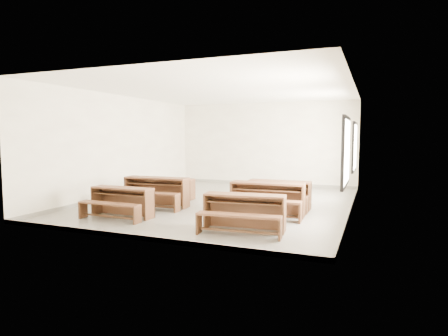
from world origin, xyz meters
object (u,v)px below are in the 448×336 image
at_px(desk_set_5, 279,192).
at_px(desk_set_4, 267,196).
at_px(desk_set_0, 121,200).
at_px(desk_set_2, 172,187).
at_px(desk_set_1, 156,190).
at_px(desk_set_3, 244,210).

bearing_deg(desk_set_5, desk_set_4, -94.08).
height_order(desk_set_0, desk_set_2, desk_set_0).
relative_size(desk_set_2, desk_set_4, 0.77).
xyz_separation_m(desk_set_0, desk_set_1, (0.06, 1.43, 0.06)).
distance_m(desk_set_2, desk_set_5, 3.42).
bearing_deg(desk_set_5, desk_set_0, -143.58).
distance_m(desk_set_1, desk_set_4, 3.11).
relative_size(desk_set_2, desk_set_3, 0.81).
distance_m(desk_set_0, desk_set_5, 4.05).
relative_size(desk_set_0, desk_set_1, 0.86).
distance_m(desk_set_3, desk_set_5, 2.57).
distance_m(desk_set_3, desk_set_4, 1.58).
bearing_deg(desk_set_3, desk_set_1, 147.62).
relative_size(desk_set_3, desk_set_5, 1.05).
xyz_separation_m(desk_set_1, desk_set_5, (3.17, 1.01, -0.04)).
height_order(desk_set_1, desk_set_3, desk_set_1).
bearing_deg(desk_set_5, desk_set_1, -162.93).
height_order(desk_set_1, desk_set_4, desk_set_4).
height_order(desk_set_2, desk_set_4, desk_set_4).
relative_size(desk_set_3, desk_set_4, 0.94).
bearing_deg(desk_set_3, desk_set_4, 82.87).
bearing_deg(desk_set_1, desk_set_0, -96.00).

